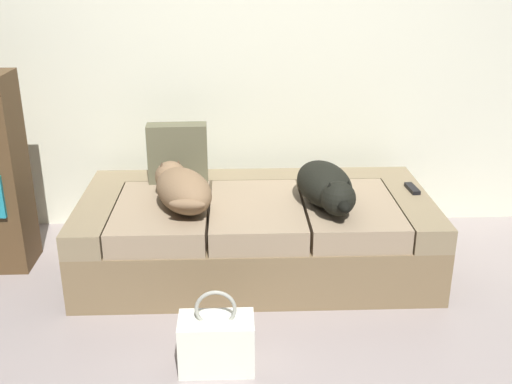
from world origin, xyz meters
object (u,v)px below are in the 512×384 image
object	(u,v)px
dog_dark	(326,186)
tv_remote	(412,189)
couch	(256,233)
handbag	(217,342)
dog_tan	(181,188)
throw_pillow	(178,153)

from	to	relation	value
dog_dark	tv_remote	xyz separation A→B (m)	(0.52, 0.20, -0.10)
couch	dog_dark	distance (m)	0.51
tv_remote	handbag	bearing A→B (deg)	-142.22
dog_tan	handbag	xyz separation A→B (m)	(0.19, -0.78, -0.41)
couch	dog_tan	xyz separation A→B (m)	(-0.39, -0.12, 0.32)
dog_dark	tv_remote	bearing A→B (deg)	21.01
dog_tan	dog_dark	xyz separation A→B (m)	(0.76, -0.01, 0.00)
couch	dog_dark	world-z (taller)	dog_dark
handbag	couch	bearing A→B (deg)	77.46
dog_tan	handbag	size ratio (longest dim) A/B	1.56
couch	dog_dark	xyz separation A→B (m)	(0.37, -0.13, 0.32)
throw_pillow	handbag	world-z (taller)	throw_pillow
tv_remote	couch	bearing A→B (deg)	-179.63
dog_dark	handbag	distance (m)	1.04
dog_tan	dog_dark	size ratio (longest dim) A/B	0.94
tv_remote	handbag	size ratio (longest dim) A/B	0.40
dog_tan	tv_remote	distance (m)	1.29
couch	handbag	bearing A→B (deg)	-102.54
tv_remote	dog_dark	bearing A→B (deg)	-163.08
dog_tan	throw_pillow	size ratio (longest dim) A/B	1.74
couch	dog_dark	size ratio (longest dim) A/B	3.06
couch	tv_remote	xyz separation A→B (m)	(0.88, 0.07, 0.23)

